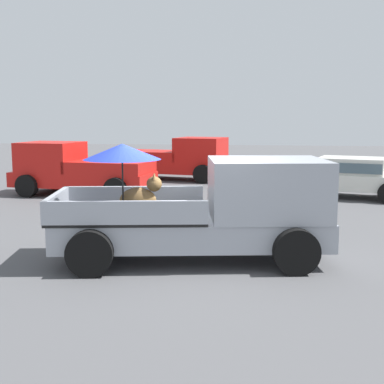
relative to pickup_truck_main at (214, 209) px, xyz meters
The scene contains 5 objects.
ground_plane 1.06m from the pickup_truck_main, behind, with size 80.00×80.00×0.00m, color #4C4C4F.
pickup_truck_main is the anchor object (origin of this frame).
pickup_truck_red 12.74m from the pickup_truck_main, 102.44° to the left, with size 5.07×2.92×1.80m.
pickup_truck_far 9.34m from the pickup_truck_main, 125.82° to the left, with size 4.98×2.63×1.80m.
parked_sedan_near 9.12m from the pickup_truck_main, 65.96° to the left, with size 4.62×2.91×1.33m.
Camera 1 is at (1.35, -9.47, 2.68)m, focal length 48.86 mm.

